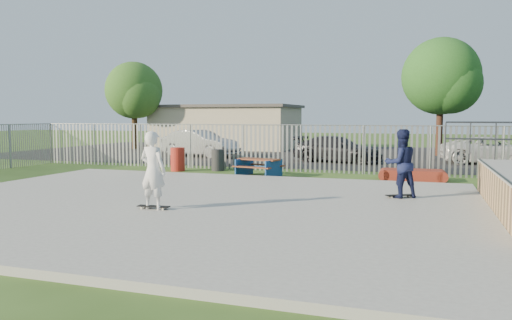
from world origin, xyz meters
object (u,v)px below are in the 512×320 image
(funbox, at_px, (412,175))
(tree_mid, at_px, (441,76))
(trash_bin_grey, at_px, (218,160))
(car_silver, at_px, (200,143))
(car_dark, at_px, (338,149))
(tree_left, at_px, (134,91))
(skater_navy, at_px, (401,164))
(skater_white, at_px, (153,170))
(picnic_table, at_px, (259,167))
(car_white, at_px, (491,150))
(trash_bin_red, at_px, (178,159))

(funbox, height_order, tree_mid, tree_mid)
(trash_bin_grey, height_order, car_silver, car_silver)
(funbox, xyz_separation_m, car_dark, (-3.81, 6.33, 0.48))
(car_dark, bearing_deg, tree_left, 81.16)
(tree_left, distance_m, skater_navy, 25.98)
(skater_navy, bearing_deg, funbox, -122.65)
(car_silver, distance_m, skater_white, 17.18)
(picnic_table, distance_m, trash_bin_grey, 2.66)
(funbox, bearing_deg, skater_navy, -94.92)
(trash_bin_grey, bearing_deg, picnic_table, -29.74)
(car_dark, bearing_deg, car_silver, 95.24)
(trash_bin_grey, height_order, car_white, car_white)
(car_silver, xyz_separation_m, skater_navy, (11.75, -12.37, 0.28))
(funbox, bearing_deg, picnic_table, -177.11)
(skater_white, bearing_deg, picnic_table, -82.77)
(tree_mid, relative_size, skater_navy, 3.75)
(tree_mid, bearing_deg, car_white, -63.33)
(car_silver, bearing_deg, trash_bin_grey, -135.28)
(car_silver, height_order, car_white, car_silver)
(trash_bin_red, relative_size, car_white, 0.21)
(picnic_table, relative_size, skater_navy, 1.03)
(tree_mid, xyz_separation_m, skater_white, (-7.01, -21.33, -3.63))
(tree_left, bearing_deg, trash_bin_red, -51.16)
(trash_bin_red, distance_m, car_white, 15.42)
(tree_left, bearing_deg, car_dark, -20.42)
(car_dark, distance_m, skater_navy, 12.02)
(tree_left, distance_m, skater_white, 25.15)
(car_white, xyz_separation_m, tree_left, (-22.95, 4.19, 3.52))
(trash_bin_red, xyz_separation_m, skater_white, (3.97, -8.91, 0.57))
(tree_left, relative_size, skater_white, 3.35)
(funbox, distance_m, skater_navy, 5.22)
(trash_bin_grey, bearing_deg, skater_white, -76.12)
(trash_bin_grey, relative_size, tree_mid, 0.13)
(tree_mid, bearing_deg, skater_navy, -94.78)
(picnic_table, xyz_separation_m, car_white, (9.37, 8.47, 0.33))
(trash_bin_grey, bearing_deg, car_white, 31.48)
(picnic_table, relative_size, car_dark, 0.42)
(trash_bin_grey, xyz_separation_m, car_silver, (-3.86, 6.45, 0.33))
(trash_bin_grey, bearing_deg, funbox, -5.53)
(trash_bin_grey, bearing_deg, car_dark, 52.13)
(tree_left, height_order, skater_navy, tree_left)
(picnic_table, relative_size, tree_left, 0.31)
(funbox, distance_m, car_silver, 14.01)
(tree_left, bearing_deg, skater_white, -56.90)
(trash_bin_grey, xyz_separation_m, tree_mid, (9.37, 11.76, 4.25))
(trash_bin_grey, distance_m, car_dark, 7.03)
(trash_bin_grey, bearing_deg, tree_left, 134.80)
(trash_bin_red, bearing_deg, picnic_table, -9.65)
(skater_white, bearing_deg, funbox, -116.37)
(skater_white, bearing_deg, trash_bin_grey, -69.24)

